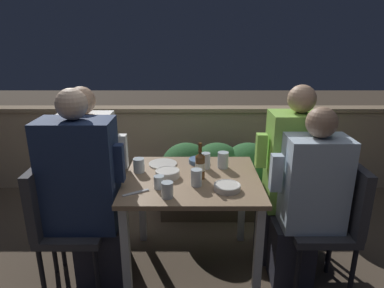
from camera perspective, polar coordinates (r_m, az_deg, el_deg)
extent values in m
plane|color=brown|center=(2.71, 0.00, -19.74)|extent=(16.00, 16.00, 0.00)
cube|color=tan|center=(3.77, 0.04, -0.88)|extent=(9.00, 0.14, 0.86)
cube|color=#9E8466|center=(3.65, 0.04, 5.85)|extent=(9.00, 0.18, 0.04)
cube|color=#937556|center=(2.34, 0.00, -5.94)|extent=(0.91, 0.81, 0.03)
cube|color=silver|center=(2.26, -10.95, -17.97)|extent=(0.05, 0.05, 0.69)
cube|color=silver|center=(2.25, 10.91, -17.99)|extent=(0.05, 0.05, 0.69)
cube|color=silver|center=(2.85, -8.32, -9.61)|extent=(0.05, 0.05, 0.69)
cube|color=silver|center=(2.85, 8.35, -9.62)|extent=(0.05, 0.05, 0.69)
cube|color=brown|center=(3.32, 4.12, -9.22)|extent=(1.04, 0.36, 0.28)
ellipsoid|color=#2D6633|center=(3.17, -0.93, -3.79)|extent=(0.47, 0.47, 0.45)
ellipsoid|color=#2D6633|center=(3.17, 4.25, -3.79)|extent=(0.47, 0.47, 0.45)
ellipsoid|color=#2D6633|center=(3.21, 9.37, -3.75)|extent=(0.47, 0.47, 0.45)
cube|color=#333338|center=(2.47, -18.91, -13.31)|extent=(0.41, 0.41, 0.05)
cube|color=#333338|center=(2.43, -23.59, -8.02)|extent=(0.06, 0.41, 0.44)
cylinder|color=black|center=(2.52, -23.70, -19.28)|extent=(0.03, 0.03, 0.39)
cylinder|color=black|center=(2.41, -15.50, -20.22)|extent=(0.03, 0.03, 0.39)
cylinder|color=black|center=(2.79, -20.82, -15.03)|extent=(0.03, 0.03, 0.39)
cylinder|color=black|center=(2.68, -13.51, -15.61)|extent=(0.03, 0.03, 0.39)
cube|color=#282833|center=(2.53, -14.63, -17.32)|extent=(0.32, 0.23, 0.44)
cube|color=navy|center=(2.28, -18.24, -5.04)|extent=(0.46, 0.26, 0.73)
cube|color=navy|center=(2.18, -12.21, -3.09)|extent=(0.07, 0.07, 0.24)
sphere|color=beige|center=(2.15, -19.44, 6.30)|extent=(0.19, 0.19, 0.19)
cube|color=#333338|center=(2.71, -17.71, -10.32)|extent=(0.41, 0.41, 0.05)
cube|color=#333338|center=(2.66, -21.94, -5.46)|extent=(0.06, 0.41, 0.44)
cylinder|color=black|center=(2.73, -22.03, -15.87)|extent=(0.03, 0.03, 0.39)
cylinder|color=black|center=(2.63, -14.58, -16.54)|extent=(0.03, 0.03, 0.39)
cylinder|color=black|center=(3.01, -19.57, -12.22)|extent=(0.03, 0.03, 0.39)
cylinder|color=black|center=(2.91, -12.87, -12.64)|extent=(0.03, 0.03, 0.39)
cube|color=#282833|center=(2.76, -13.84, -14.04)|extent=(0.26, 0.23, 0.44)
cube|color=white|center=(2.53, -17.01, -2.95)|extent=(0.37, 0.26, 0.70)
cube|color=white|center=(2.44, -11.57, -1.21)|extent=(0.07, 0.07, 0.24)
sphere|color=tan|center=(2.41, -17.98, 6.90)|extent=(0.19, 0.19, 0.19)
cube|color=#333338|center=(2.50, 20.42, -13.08)|extent=(0.41, 0.41, 0.05)
cube|color=#333338|center=(2.46, 25.04, -7.84)|extent=(0.06, 0.41, 0.44)
cylinder|color=black|center=(2.44, 17.14, -19.93)|extent=(0.03, 0.03, 0.39)
cylinder|color=black|center=(2.56, 25.16, -18.96)|extent=(0.03, 0.03, 0.39)
cylinder|color=black|center=(2.71, 14.99, -15.41)|extent=(0.03, 0.03, 0.39)
cylinder|color=black|center=(2.82, 22.17, -14.81)|extent=(0.03, 0.03, 0.39)
cube|color=#282833|center=(2.56, 16.18, -17.08)|extent=(0.27, 0.23, 0.44)
cube|color=silver|center=(2.33, 19.70, -6.20)|extent=(0.39, 0.26, 0.61)
cube|color=silver|center=(2.23, 13.82, -4.67)|extent=(0.07, 0.07, 0.24)
sphere|color=#99755B|center=(2.20, 20.80, 3.38)|extent=(0.19, 0.19, 0.19)
cube|color=#333338|center=(2.70, 17.58, -10.36)|extent=(0.41, 0.41, 0.05)
cube|color=#333338|center=(2.66, 21.83, -5.50)|extent=(0.06, 0.41, 0.44)
cylinder|color=black|center=(2.62, 14.42, -16.59)|extent=(0.03, 0.03, 0.39)
cylinder|color=black|center=(2.73, 21.90, -15.94)|extent=(0.03, 0.03, 0.39)
cylinder|color=black|center=(2.91, 12.75, -12.67)|extent=(0.03, 0.03, 0.39)
cylinder|color=black|center=(3.01, 19.48, -12.27)|extent=(0.03, 0.03, 0.39)
cube|color=#282833|center=(2.75, 13.71, -14.08)|extent=(0.28, 0.23, 0.44)
cube|color=#8CCC4C|center=(2.53, 16.88, -2.86)|extent=(0.40, 0.26, 0.71)
cube|color=#8CCC4C|center=(2.44, 11.43, -1.06)|extent=(0.07, 0.07, 0.24)
sphere|color=tan|center=(2.41, 17.86, 7.17)|extent=(0.19, 0.19, 0.19)
cylinder|color=brown|center=(2.29, 1.34, -3.94)|extent=(0.07, 0.07, 0.16)
cylinder|color=beige|center=(2.29, 1.34, -3.76)|extent=(0.07, 0.07, 0.05)
cone|color=brown|center=(2.26, 1.35, -1.77)|extent=(0.07, 0.07, 0.03)
cylinder|color=brown|center=(2.24, 1.36, -0.63)|extent=(0.02, 0.02, 0.07)
cylinder|color=silver|center=(2.56, -4.88, -3.30)|extent=(0.21, 0.21, 0.01)
cylinder|color=beige|center=(2.34, -4.09, -4.94)|extent=(0.16, 0.16, 0.05)
torus|color=beige|center=(2.33, -4.10, -4.49)|extent=(0.16, 0.16, 0.01)
cylinder|color=#4C709E|center=(2.58, 1.12, -2.81)|extent=(0.15, 0.15, 0.03)
torus|color=#4C709E|center=(2.58, 1.12, -2.55)|extent=(0.15, 0.15, 0.01)
cylinder|color=silver|center=(2.16, 5.86, -7.19)|extent=(0.17, 0.17, 0.04)
torus|color=silver|center=(2.16, 5.87, -6.85)|extent=(0.17, 0.17, 0.01)
cylinder|color=silver|center=(2.20, 0.73, -5.60)|extent=(0.07, 0.07, 0.11)
cylinder|color=silver|center=(2.44, -8.85, -3.52)|extent=(0.08, 0.08, 0.10)
cylinder|color=silver|center=(2.49, 5.20, -2.68)|extent=(0.08, 0.08, 0.12)
cylinder|color=silver|center=(2.46, 2.33, -2.81)|extent=(0.06, 0.06, 0.12)
cylinder|color=silver|center=(2.18, -5.52, -6.35)|extent=(0.07, 0.07, 0.08)
cylinder|color=silver|center=(2.06, -4.15, -7.62)|extent=(0.07, 0.07, 0.10)
cube|color=silver|center=(2.14, -9.36, -8.01)|extent=(0.16, 0.11, 0.01)
cylinder|color=#9E5638|center=(3.51, 20.07, -9.48)|extent=(0.20, 0.20, 0.20)
cylinder|color=#47331E|center=(3.43, 20.41, -6.63)|extent=(0.02, 0.02, 0.18)
ellipsoid|color=#2D6633|center=(3.35, 20.80, -3.44)|extent=(0.28, 0.28, 0.26)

